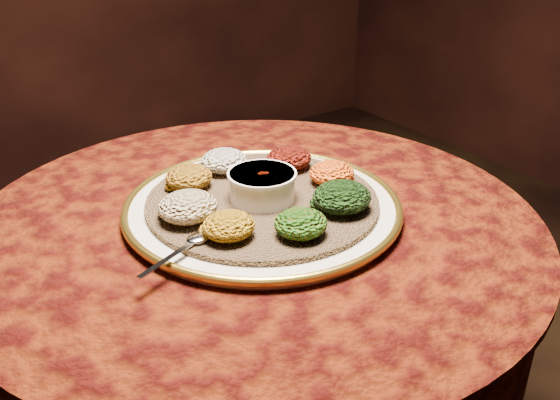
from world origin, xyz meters
TOP-DOWN VIEW (x-y plane):
  - table at (0.00, 0.00)m, footprint 0.96×0.96m
  - platter at (0.02, 0.00)m, footprint 0.51×0.51m
  - injera at (0.02, 0.00)m, footprint 0.42×0.42m
  - stew_bowl at (0.02, 0.00)m, footprint 0.12×0.12m
  - spoon at (-0.15, -0.06)m, footprint 0.14×0.07m
  - portion_ayib at (0.02, 0.14)m, footprint 0.08×0.08m
  - portion_kitfo at (0.13, 0.08)m, footprint 0.08×0.08m
  - portion_tikil at (0.15, -0.02)m, footprint 0.08×0.08m
  - portion_gomen at (0.10, -0.10)m, footprint 0.10×0.09m
  - portion_mixveg at (-0.00, -0.13)m, footprint 0.08×0.08m
  - portion_kik at (-0.09, -0.07)m, footprint 0.08×0.08m
  - portion_timatim at (-0.12, 0.01)m, footprint 0.09×0.09m
  - portion_shiro at (-0.06, 0.11)m, footprint 0.08×0.08m

SIDE VIEW (x-z plane):
  - table at x=0.00m, z-range 0.19..0.92m
  - platter at x=0.02m, z-range 0.73..0.76m
  - injera at x=0.02m, z-range 0.75..0.76m
  - spoon at x=-0.15m, z-range 0.76..0.77m
  - portion_kik at x=-0.09m, z-range 0.76..0.80m
  - portion_tikil at x=0.15m, z-range 0.76..0.80m
  - portion_mixveg at x=0.00m, z-range 0.76..0.80m
  - portion_shiro at x=-0.06m, z-range 0.76..0.80m
  - portion_kitfo at x=0.13m, z-range 0.76..0.80m
  - portion_ayib at x=0.02m, z-range 0.76..0.80m
  - portion_timatim at x=-0.12m, z-range 0.76..0.81m
  - portion_gomen at x=0.10m, z-range 0.76..0.81m
  - stew_bowl at x=0.02m, z-range 0.77..0.81m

